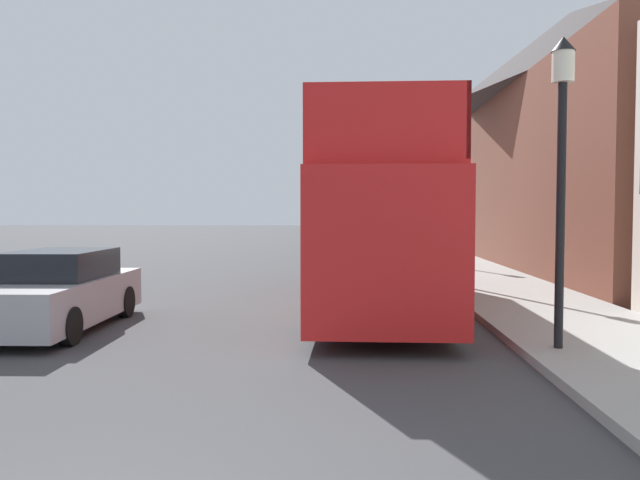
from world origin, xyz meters
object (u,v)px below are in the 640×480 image
at_px(parked_car_far_side, 59,292).
at_px(parked_car_ahead_of_bus, 390,255).
at_px(lamp_post_nearest, 562,134).
at_px(tour_bus, 376,226).
at_px(lamp_post_third, 426,175).
at_px(lamp_post_second, 460,155).

bearing_deg(parked_car_far_side, parked_car_ahead_of_bus, -124.17).
bearing_deg(parked_car_ahead_of_bus, lamp_post_nearest, -82.93).
bearing_deg(tour_bus, lamp_post_nearest, -62.26).
height_order(tour_bus, lamp_post_third, lamp_post_third).
height_order(parked_car_ahead_of_bus, lamp_post_nearest, lamp_post_nearest).
bearing_deg(lamp_post_third, tour_bus, -103.13).
bearing_deg(parked_car_far_side, tour_bus, -153.94).
distance_m(tour_bus, lamp_post_third, 10.97).
xyz_separation_m(tour_bus, lamp_post_nearest, (2.50, -4.94, 1.47)).
distance_m(parked_car_far_side, lamp_post_third, 16.31).
distance_m(parked_car_far_side, lamp_post_nearest, 9.07).
bearing_deg(lamp_post_third, lamp_post_second, -90.56).
bearing_deg(lamp_post_third, lamp_post_nearest, -89.86).
relative_size(lamp_post_nearest, lamp_post_third, 0.90).
xyz_separation_m(lamp_post_nearest, lamp_post_second, (-0.11, 7.74, 0.40)).
relative_size(lamp_post_second, lamp_post_third, 1.03).
height_order(tour_bus, parked_car_ahead_of_bus, tour_bus).
relative_size(parked_car_ahead_of_bus, lamp_post_nearest, 0.96).
height_order(tour_bus, lamp_post_second, lamp_post_second).
bearing_deg(parked_car_far_side, lamp_post_third, -123.05).
bearing_deg(tour_bus, parked_car_far_side, -151.71).
bearing_deg(lamp_post_second, parked_car_ahead_of_bus, 108.26).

